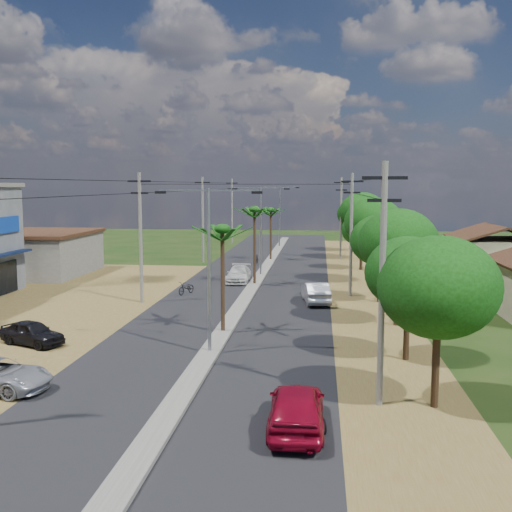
{
  "coord_description": "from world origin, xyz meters",
  "views": [
    {
      "loc": [
        5.22,
        -27.79,
        8.15
      ],
      "look_at": [
        0.63,
        15.23,
        3.0
      ],
      "focal_mm": 42.0,
      "sensor_mm": 36.0,
      "label": 1
    }
  ],
  "objects": [
    {
      "name": "car_red_near",
      "position": [
        4.53,
        -8.64,
        0.78
      ],
      "size": [
        1.91,
        4.61,
        1.56
      ],
      "primitive_type": "imported",
      "rotation": [
        0.0,
        0.0,
        3.15
      ],
      "color": "maroon",
      "rests_on": "ground"
    },
    {
      "name": "dirt_lot_west",
      "position": [
        -15.0,
        8.0,
        0.02
      ],
      "size": [
        18.0,
        46.0,
        0.04
      ],
      "primitive_type": "cube",
      "color": "brown",
      "rests_on": "ground"
    },
    {
      "name": "tree_east_a",
      "position": [
        9.5,
        -6.0,
        4.49
      ],
      "size": [
        4.4,
        4.4,
        6.37
      ],
      "color": "black",
      "rests_on": "ground"
    },
    {
      "name": "low_shed",
      "position": [
        -21.0,
        24.0,
        1.97
      ],
      "size": [
        10.4,
        10.4,
        3.95
      ],
      "color": "#605E56",
      "rests_on": "ground"
    },
    {
      "name": "road",
      "position": [
        0.0,
        15.0,
        0.02
      ],
      "size": [
        12.0,
        110.0,
        0.04
      ],
      "primitive_type": "cube",
      "color": "black",
      "rests_on": "ground"
    },
    {
      "name": "streetlight_far",
      "position": [
        0.0,
        50.0,
        4.79
      ],
      "size": [
        5.1,
        0.18,
        8.0
      ],
      "color": "gray",
      "rests_on": "ground"
    },
    {
      "name": "utility_pole_e_c",
      "position": [
        7.5,
        38.0,
        4.76
      ],
      "size": [
        1.6,
        0.24,
        9.0
      ],
      "color": "#605E56",
      "rests_on": "ground"
    },
    {
      "name": "palm_median_near",
      "position": [
        0.0,
        4.0,
        5.54
      ],
      "size": [
        2.0,
        2.0,
        6.15
      ],
      "color": "black",
      "rests_on": "ground"
    },
    {
      "name": "utility_pole_e_b",
      "position": [
        7.5,
        16.0,
        4.76
      ],
      "size": [
        1.6,
        0.24,
        9.0
      ],
      "color": "#605E56",
      "rests_on": "ground"
    },
    {
      "name": "dirt_shoulder_east",
      "position": [
        8.5,
        15.0,
        0.01
      ],
      "size": [
        5.0,
        90.0,
        0.03
      ],
      "primitive_type": "cube",
      "color": "brown",
      "rests_on": "ground"
    },
    {
      "name": "tree_east_d",
      "position": [
        9.4,
        14.0,
        4.34
      ],
      "size": [
        4.2,
        4.2,
        6.13
      ],
      "color": "black",
      "rests_on": "ground"
    },
    {
      "name": "tree_east_g",
      "position": [
        9.8,
        38.0,
        5.24
      ],
      "size": [
        5.0,
        5.0,
        7.38
      ],
      "color": "black",
      "rests_on": "ground"
    },
    {
      "name": "ground",
      "position": [
        0.0,
        0.0,
        0.0
      ],
      "size": [
        160.0,
        160.0,
        0.0
      ],
      "primitive_type": "plane",
      "color": "black",
      "rests_on": "ground"
    },
    {
      "name": "streetlight_mid",
      "position": [
        0.0,
        25.0,
        4.79
      ],
      "size": [
        5.1,
        0.18,
        8.0
      ],
      "color": "gray",
      "rests_on": "ground"
    },
    {
      "name": "car_parked_dark",
      "position": [
        -9.3,
        0.62,
        0.62
      ],
      "size": [
        3.92,
        2.77,
        1.24
      ],
      "primitive_type": "imported",
      "rotation": [
        0.0,
        0.0,
        1.17
      ],
      "color": "black",
      "rests_on": "ground"
    },
    {
      "name": "utility_pole_e_a",
      "position": [
        7.5,
        -6.0,
        4.76
      ],
      "size": [
        1.6,
        0.24,
        9.0
      ],
      "color": "#605E56",
      "rests_on": "ground"
    },
    {
      "name": "tree_east_c",
      "position": [
        9.7,
        7.0,
        4.86
      ],
      "size": [
        4.6,
        4.6,
        6.83
      ],
      "color": "black",
      "rests_on": "ground"
    },
    {
      "name": "utility_pole_w_c",
      "position": [
        -7.0,
        34.0,
        4.76
      ],
      "size": [
        1.6,
        0.24,
        9.0
      ],
      "color": "#605E56",
      "rests_on": "ground"
    },
    {
      "name": "utility_pole_w_d",
      "position": [
        -7.0,
        55.0,
        4.76
      ],
      "size": [
        1.6,
        0.24,
        9.0
      ],
      "color": "#605E56",
      "rests_on": "ground"
    },
    {
      "name": "car_white_far",
      "position": [
        -1.5,
        21.42,
        0.66
      ],
      "size": [
        1.97,
        4.61,
        1.33
      ],
      "primitive_type": "imported",
      "rotation": [
        0.0,
        0.0,
        0.02
      ],
      "color": "#B5B6B1",
      "rests_on": "ground"
    },
    {
      "name": "tree_east_f",
      "position": [
        9.2,
        30.0,
        3.89
      ],
      "size": [
        3.8,
        3.8,
        5.52
      ],
      "color": "black",
      "rests_on": "ground"
    },
    {
      "name": "utility_pole_w_b",
      "position": [
        -7.0,
        12.0,
        4.76
      ],
      "size": [
        1.6,
        0.24,
        9.0
      ],
      "color": "#605E56",
      "rests_on": "ground"
    },
    {
      "name": "palm_median_mid",
      "position": [
        0.0,
        20.0,
        5.9
      ],
      "size": [
        2.0,
        2.0,
        6.55
      ],
      "color": "black",
      "rests_on": "ground"
    },
    {
      "name": "tree_east_h",
      "position": [
        9.5,
        46.0,
        4.64
      ],
      "size": [
        4.4,
        4.4,
        6.52
      ],
      "color": "black",
      "rests_on": "ground"
    },
    {
      "name": "tree_east_e",
      "position": [
        9.6,
        22.0,
        5.09
      ],
      "size": [
        4.8,
        4.8,
        7.14
      ],
      "color": "black",
      "rests_on": "ground"
    },
    {
      "name": "house_east_far",
      "position": [
        21.0,
        28.0,
        2.39
      ],
      "size": [
        7.6,
        7.5,
        4.6
      ],
      "color": "tan",
      "rests_on": "ground"
    },
    {
      "name": "moto_rider_east",
      "position": [
        5.2,
        -8.43,
        0.46
      ],
      "size": [
        1.19,
        1.84,
        0.92
      ],
      "primitive_type": "imported",
      "rotation": [
        0.0,
        0.0,
        3.5
      ],
      "color": "black",
      "rests_on": "ground"
    },
    {
      "name": "streetlight_near",
      "position": [
        0.0,
        0.0,
        4.79
      ],
      "size": [
        5.1,
        0.18,
        8.0
      ],
      "color": "gray",
      "rests_on": "ground"
    },
    {
      "name": "car_silver_mid",
      "position": [
        5.0,
        13.1,
        0.73
      ],
      "size": [
        2.17,
        4.6,
        1.46
      ],
      "primitive_type": "imported",
      "rotation": [
        0.0,
        0.0,
        3.29
      ],
      "color": "#94969C",
      "rests_on": "ground"
    },
    {
      "name": "median",
      "position": [
        0.0,
        18.0,
        0.09
      ],
      "size": [
        1.0,
        90.0,
        0.18
      ],
      "primitive_type": "cube",
      "color": "#605E56",
      "rests_on": "ground"
    },
    {
      "name": "tree_east_b",
      "position": [
        9.3,
        0.0,
        4.11
      ],
      "size": [
        4.0,
        4.0,
        5.83
      ],
      "color": "black",
      "rests_on": "ground"
    },
    {
      "name": "moto_rider_west_a",
      "position": [
        -4.62,
        15.4,
        0.49
      ],
      "size": [
        1.32,
        1.97,
        0.98
      ],
      "primitive_type": "imported",
      "rotation": [
        0.0,
        0.0,
        -0.39
      ],
      "color": "black",
      "rests_on": "ground"
    },
    {
      "name": "moto_rider_west_b",
      "position": [
        -1.2,
        33.03,
        0.49
      ],
      "size": [
        0.53,
        1.64,
        0.97
      ],
      "primitive_type": "imported",
      "rotation": [
        0.0,
        0.0,
        -0.04
      ],
      "color": "black",
      "rests_on": "ground"
    },
    {
      "name": "palm_median_far",
      "position": [
        0.0,
        36.0,
        5.26
      ],
      "size": [
        2.0,
        2.0,
        5.85
      ],
      "color": "black",
      "rests_on": "ground"
    }
  ]
}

